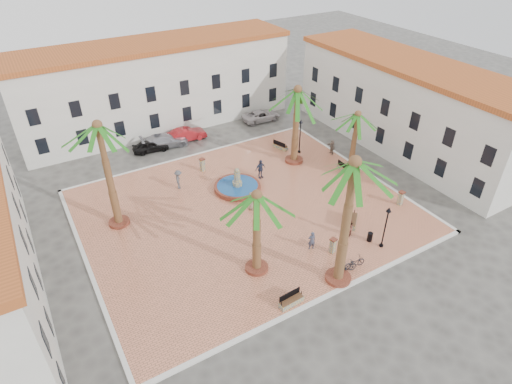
# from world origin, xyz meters

# --- Properties ---
(ground) EXTENTS (120.00, 120.00, 0.00)m
(ground) POSITION_xyz_m (0.00, 0.00, 0.00)
(ground) COLOR #56544F
(ground) RESTS_ON ground
(plaza) EXTENTS (26.00, 22.00, 0.15)m
(plaza) POSITION_xyz_m (0.00, 0.00, 0.07)
(plaza) COLOR #D87E5A
(plaza) RESTS_ON ground
(kerb_n) EXTENTS (26.30, 0.30, 0.16)m
(kerb_n) POSITION_xyz_m (0.00, 11.00, 0.08)
(kerb_n) COLOR silver
(kerb_n) RESTS_ON ground
(kerb_s) EXTENTS (26.30, 0.30, 0.16)m
(kerb_s) POSITION_xyz_m (0.00, -11.00, 0.08)
(kerb_s) COLOR silver
(kerb_s) RESTS_ON ground
(kerb_e) EXTENTS (0.30, 22.30, 0.16)m
(kerb_e) POSITION_xyz_m (13.00, 0.00, 0.08)
(kerb_e) COLOR silver
(kerb_e) RESTS_ON ground
(kerb_w) EXTENTS (0.30, 22.30, 0.16)m
(kerb_w) POSITION_xyz_m (-13.00, 0.00, 0.08)
(kerb_w) COLOR silver
(kerb_w) RESTS_ON ground
(building_north) EXTENTS (30.40, 7.40, 9.50)m
(building_north) POSITION_xyz_m (-0.00, 19.99, 4.77)
(building_north) COLOR silver
(building_north) RESTS_ON ground
(building_east) EXTENTS (7.40, 26.40, 9.00)m
(building_east) POSITION_xyz_m (19.99, 2.00, 4.52)
(building_east) COLOR silver
(building_east) RESTS_ON ground
(fountain) EXTENTS (4.19, 4.19, 2.16)m
(fountain) POSITION_xyz_m (0.91, 3.13, 0.44)
(fountain) COLOR brown
(fountain) RESTS_ON plaza
(palm_nw) EXTENTS (5.36, 5.36, 9.04)m
(palm_nw) POSITION_xyz_m (-9.69, 3.58, 7.89)
(palm_nw) COLOR brown
(palm_nw) RESTS_ON plaza
(palm_sw) EXTENTS (5.31, 5.31, 6.67)m
(palm_sw) POSITION_xyz_m (-2.80, -6.51, 5.63)
(palm_sw) COLOR brown
(palm_sw) RESTS_ON plaza
(palm_s) EXTENTS (5.79, 5.79, 9.66)m
(palm_s) POSITION_xyz_m (1.49, -10.20, 8.42)
(palm_s) COLOR brown
(palm_s) RESTS_ON plaza
(palm_e) EXTENTS (4.68, 4.68, 6.23)m
(palm_e) POSITION_xyz_m (11.76, 0.38, 5.31)
(palm_e) COLOR brown
(palm_e) RESTS_ON plaza
(palm_ne) EXTENTS (5.82, 5.82, 7.87)m
(palm_ne) POSITION_xyz_m (8.19, 4.70, 6.69)
(palm_ne) COLOR brown
(palm_ne) RESTS_ON plaza
(bench_s) EXTENTS (1.75, 0.63, 0.91)m
(bench_s) POSITION_xyz_m (-2.53, -10.38, 0.41)
(bench_s) COLOR gray
(bench_s) RESTS_ON plaza
(bench_se) EXTENTS (1.79, 1.71, 1.00)m
(bench_se) POSITION_xyz_m (6.43, -6.03, 0.43)
(bench_se) COLOR gray
(bench_se) RESTS_ON plaza
(bench_e) EXTENTS (0.57, 1.75, 0.92)m
(bench_e) POSITION_xyz_m (11.29, 0.64, 0.41)
(bench_e) COLOR gray
(bench_e) RESTS_ON plaza
(bench_ne) EXTENTS (1.02, 1.75, 0.88)m
(bench_ne) POSITION_xyz_m (8.47, 7.61, 0.40)
(bench_ne) COLOR gray
(bench_ne) RESTS_ON plaza
(lamppost_s) EXTENTS (0.39, 0.39, 3.61)m
(lamppost_s) POSITION_xyz_m (6.49, -9.22, 2.59)
(lamppost_s) COLOR black
(lamppost_s) RESTS_ON plaza
(lamppost_e) EXTENTS (0.40, 0.40, 3.66)m
(lamppost_e) POSITION_xyz_m (9.70, 5.93, 2.63)
(lamppost_e) COLOR black
(lamppost_e) RESTS_ON plaza
(bollard_se) EXTENTS (0.54, 0.54, 1.25)m
(bollard_se) POSITION_xyz_m (2.88, -7.85, 0.80)
(bollard_se) COLOR gray
(bollard_se) RESTS_ON plaza
(bollard_n) EXTENTS (0.56, 0.56, 1.32)m
(bollard_n) POSITION_xyz_m (-0.45, 7.64, 0.83)
(bollard_n) COLOR gray
(bollard_n) RESTS_ON plaza
(bollard_e) EXTENTS (0.53, 0.53, 1.30)m
(bollard_e) POSITION_xyz_m (11.70, -6.05, 0.82)
(bollard_e) COLOR gray
(bollard_e) RESTS_ON plaza
(litter_bin) EXTENTS (0.39, 0.39, 0.76)m
(litter_bin) POSITION_xyz_m (6.16, -8.30, 0.53)
(litter_bin) COLOR black
(litter_bin) RESTS_ON plaza
(cyclist_a) EXTENTS (0.66, 0.52, 1.58)m
(cyclist_a) POSITION_xyz_m (1.78, -6.75, 0.94)
(cyclist_a) COLOR #383F55
(cyclist_a) RESTS_ON plaza
(bicycle_a) EXTENTS (1.76, 0.75, 0.90)m
(bicycle_a) POSITION_xyz_m (3.19, -9.90, 0.60)
(bicycle_a) COLOR black
(bicycle_a) RESTS_ON plaza
(cyclist_b) EXTENTS (0.98, 0.95, 1.60)m
(cyclist_b) POSITION_xyz_m (5.11, -6.99, 0.95)
(cyclist_b) COLOR brown
(cyclist_b) RESTS_ON plaza
(bicycle_b) EXTENTS (1.64, 0.71, 0.95)m
(bicycle_b) POSITION_xyz_m (2.43, -9.97, 0.63)
(bicycle_b) COLOR black
(bicycle_b) RESTS_ON plaza
(pedestrian_fountain_a) EXTENTS (0.96, 0.91, 1.65)m
(pedestrian_fountain_a) POSITION_xyz_m (0.48, -0.15, 0.98)
(pedestrian_fountain_a) COLOR #796650
(pedestrian_fountain_a) RESTS_ON plaza
(pedestrian_fountain_b) EXTENTS (1.14, 0.56, 1.88)m
(pedestrian_fountain_b) POSITION_xyz_m (3.69, 3.74, 1.09)
(pedestrian_fountain_b) COLOR #2A344D
(pedestrian_fountain_b) RESTS_ON plaza
(pedestrian_north) EXTENTS (1.05, 1.33, 1.81)m
(pedestrian_north) POSITION_xyz_m (-3.53, 5.96, 1.06)
(pedestrian_north) COLOR #4B4C50
(pedestrian_north) RESTS_ON plaza
(pedestrian_east) EXTENTS (0.62, 1.47, 1.54)m
(pedestrian_east) POSITION_xyz_m (12.40, 4.03, 0.92)
(pedestrian_east) COLOR #726358
(pedestrian_east) RESTS_ON plaza
(car_black) EXTENTS (3.85, 1.86, 1.27)m
(car_black) POSITION_xyz_m (-3.32, 14.24, 0.63)
(car_black) COLOR black
(car_black) RESTS_ON ground
(car_red) EXTENTS (4.31, 1.68, 1.40)m
(car_red) POSITION_xyz_m (0.91, 14.69, 0.70)
(car_red) COLOR #A91A20
(car_red) RESTS_ON ground
(car_silver) EXTENTS (5.16, 2.59, 1.44)m
(car_silver) POSITION_xyz_m (-1.72, 14.45, 0.72)
(car_silver) COLOR #9C9CA4
(car_silver) RESTS_ON ground
(car_white) EXTENTS (4.64, 2.28, 1.27)m
(car_white) POSITION_xyz_m (10.54, 14.89, 0.63)
(car_white) COLOR beige
(car_white) RESTS_ON ground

